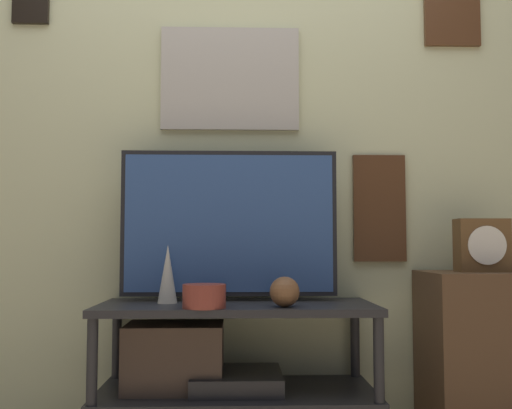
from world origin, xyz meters
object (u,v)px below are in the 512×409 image
(vase_wide_bowl, at_px, (204,296))
(mantel_clock, at_px, (482,245))
(vase_slim_bronze, at_px, (167,274))
(vase_round_glass, at_px, (284,292))
(television, at_px, (229,223))

(vase_wide_bowl, xyz_separation_m, mantel_clock, (1.16, 0.23, 0.19))
(vase_slim_bronze, bearing_deg, vase_wide_bowl, -50.84)
(vase_wide_bowl, distance_m, vase_round_glass, 0.31)
(mantel_clock, bearing_deg, vase_slim_bronze, -178.47)
(vase_slim_bronze, relative_size, vase_wide_bowl, 1.45)
(vase_slim_bronze, xyz_separation_m, mantel_clock, (1.31, 0.04, 0.12))
(vase_slim_bronze, height_order, mantel_clock, mantel_clock)
(television, relative_size, vase_slim_bronze, 3.87)
(mantel_clock, bearing_deg, vase_wide_bowl, -168.67)
(television, bearing_deg, vase_wide_bowl, -107.11)
(mantel_clock, bearing_deg, vase_round_glass, -166.69)
(vase_slim_bronze, bearing_deg, mantel_clock, 1.53)
(television, height_order, vase_round_glass, television)
(television, bearing_deg, mantel_clock, -3.12)
(vase_round_glass, height_order, mantel_clock, mantel_clock)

